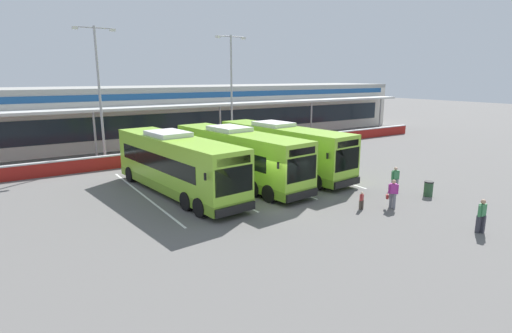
# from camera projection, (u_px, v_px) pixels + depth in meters

# --- Properties ---
(ground_plane) EXTENTS (200.00, 200.00, 0.00)m
(ground_plane) POSITION_uv_depth(u_px,v_px,m) (284.00, 203.00, 22.95)
(ground_plane) COLOR #605E5B
(terminal_building) EXTENTS (70.00, 13.00, 6.00)m
(terminal_building) POSITION_uv_depth(u_px,v_px,m) (138.00, 114.00, 44.26)
(terminal_building) COLOR beige
(terminal_building) RESTS_ON ground
(red_barrier_wall) EXTENTS (60.00, 0.40, 1.10)m
(red_barrier_wall) POSITION_uv_depth(u_px,v_px,m) (184.00, 154.00, 34.67)
(red_barrier_wall) COLOR maroon
(red_barrier_wall) RESTS_ON ground
(coach_bus_leftmost) EXTENTS (3.97, 12.34, 3.78)m
(coach_bus_leftmost) POSITION_uv_depth(u_px,v_px,m) (177.00, 165.00, 24.56)
(coach_bus_leftmost) COLOR #8CC633
(coach_bus_leftmost) RESTS_ON ground
(coach_bus_left_centre) EXTENTS (3.97, 12.34, 3.78)m
(coach_bus_left_centre) POSITION_uv_depth(u_px,v_px,m) (238.00, 157.00, 26.99)
(coach_bus_left_centre) COLOR #8CC633
(coach_bus_left_centre) RESTS_ON ground
(coach_bus_centre) EXTENTS (3.97, 12.34, 3.78)m
(coach_bus_centre) POSITION_uv_depth(u_px,v_px,m) (282.00, 150.00, 29.59)
(coach_bus_centre) COLOR #8CC633
(coach_bus_centre) RESTS_ON ground
(bay_stripe_far_west) EXTENTS (0.14, 13.00, 0.01)m
(bay_stripe_far_west) POSITION_uv_depth(u_px,v_px,m) (143.00, 195.00, 24.49)
(bay_stripe_far_west) COLOR silver
(bay_stripe_far_west) RESTS_ON ground
(bay_stripe_west) EXTENTS (0.14, 13.00, 0.01)m
(bay_stripe_west) POSITION_uv_depth(u_px,v_px,m) (205.00, 185.00, 26.73)
(bay_stripe_west) COLOR silver
(bay_stripe_west) RESTS_ON ground
(bay_stripe_mid_west) EXTENTS (0.14, 13.00, 0.01)m
(bay_stripe_mid_west) POSITION_uv_depth(u_px,v_px,m) (258.00, 177.00, 28.97)
(bay_stripe_mid_west) COLOR silver
(bay_stripe_mid_west) RESTS_ON ground
(bay_stripe_centre) EXTENTS (0.14, 13.00, 0.01)m
(bay_stripe_centre) POSITION_uv_depth(u_px,v_px,m) (302.00, 170.00, 31.20)
(bay_stripe_centre) COLOR silver
(bay_stripe_centre) RESTS_ON ground
(pedestrian_with_handbag) EXTENTS (0.56, 0.58, 1.62)m
(pedestrian_with_handbag) POSITION_uv_depth(u_px,v_px,m) (393.00, 193.00, 21.96)
(pedestrian_with_handbag) COLOR slate
(pedestrian_with_handbag) RESTS_ON ground
(pedestrian_in_dark_coat) EXTENTS (0.54, 0.37, 1.62)m
(pedestrian_in_dark_coat) POSITION_uv_depth(u_px,v_px,m) (395.00, 179.00, 25.01)
(pedestrian_in_dark_coat) COLOR slate
(pedestrian_in_dark_coat) RESTS_ON ground
(pedestrian_child) EXTENTS (0.33, 0.18, 1.00)m
(pedestrian_child) POSITION_uv_depth(u_px,v_px,m) (362.00, 200.00, 21.78)
(pedestrian_child) COLOR #4C4238
(pedestrian_child) RESTS_ON ground
(pedestrian_near_bin) EXTENTS (0.53, 0.30, 1.62)m
(pedestrian_near_bin) POSITION_uv_depth(u_px,v_px,m) (482.00, 215.00, 18.47)
(pedestrian_near_bin) COLOR #33333D
(pedestrian_near_bin) RESTS_ON ground
(lamp_post_west) EXTENTS (3.24, 0.28, 11.00)m
(lamp_post_west) POSITION_uv_depth(u_px,v_px,m) (99.00, 87.00, 32.32)
(lamp_post_west) COLOR #9E9EA3
(lamp_post_west) RESTS_ON ground
(lamp_post_centre) EXTENTS (3.24, 0.28, 11.00)m
(lamp_post_centre) POSITION_uv_depth(u_px,v_px,m) (231.00, 85.00, 39.35)
(lamp_post_centre) COLOR #9E9EA3
(lamp_post_centre) RESTS_ON ground
(litter_bin) EXTENTS (0.54, 0.54, 0.93)m
(litter_bin) POSITION_uv_depth(u_px,v_px,m) (428.00, 189.00, 24.24)
(litter_bin) COLOR #2D5133
(litter_bin) RESTS_ON ground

